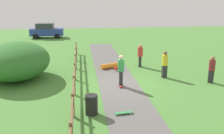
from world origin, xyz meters
TOP-DOWN VIEW (x-y plane):
  - ground_plane at (0.00, 0.00)m, footprint 60.00×60.00m
  - asphalt_path at (0.00, 0.00)m, footprint 2.40×28.00m
  - wooden_fence at (-2.60, 0.00)m, footprint 0.12×18.12m
  - bush_large at (-6.25, 2.07)m, footprint 4.10×4.92m
  - trash_bin at (-1.80, -3.67)m, footprint 0.56×0.56m
  - skater_riding at (0.07, -0.25)m, footprint 0.41×0.81m
  - skater_fallen at (-0.04, 3.65)m, footprint 1.51×1.37m
  - skateboard_loose at (-0.38, -3.90)m, footprint 0.82×0.29m
  - bystander_yellow at (3.17, 1.09)m, footprint 0.42×0.42m
  - bystander_maroon at (5.65, -0.27)m, footprint 0.50×0.50m
  - bystander_red at (2.22, 3.92)m, footprint 0.47×0.47m
  - parked_car_blue at (-6.57, 19.56)m, footprint 4.26×2.12m

SIDE VIEW (x-z plane):
  - ground_plane at x=0.00m, z-range 0.00..0.00m
  - asphalt_path at x=0.00m, z-range 0.00..0.02m
  - skateboard_loose at x=-0.38m, z-range 0.05..0.13m
  - skater_fallen at x=-0.04m, z-range 0.02..0.38m
  - trash_bin at x=-1.80m, z-range 0.00..0.90m
  - wooden_fence at x=-2.60m, z-range 0.12..1.22m
  - bystander_maroon at x=5.65m, z-range 0.08..1.75m
  - bystander_red at x=2.22m, z-range 0.09..1.82m
  - parked_car_blue at x=-6.57m, z-range 0.00..1.92m
  - bystander_yellow at x=3.17m, z-range 0.09..1.84m
  - skater_riding at x=0.07m, z-range 0.13..2.00m
  - bush_large at x=-6.25m, z-range 0.00..2.38m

